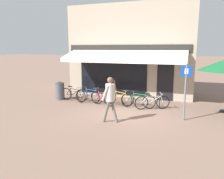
{
  "coord_description": "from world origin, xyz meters",
  "views": [
    {
      "loc": [
        2.62,
        -9.4,
        2.92
      ],
      "look_at": [
        -0.73,
        -0.1,
        1.05
      ],
      "focal_mm": 35.0,
      "sensor_mm": 36.0,
      "label": 1
    }
  ],
  "objects_px": {
    "bicycle_silver": "(152,102)",
    "pedestrian_adult": "(110,95)",
    "bicycle_red": "(102,98)",
    "parking_sign": "(186,86)",
    "bicycle_orange": "(119,98)",
    "bicycle_blue": "(89,96)",
    "litter_bin": "(60,90)",
    "bicycle_black": "(73,95)",
    "bicycle_green": "(138,100)"
  },
  "relations": [
    {
      "from": "parking_sign",
      "to": "bicycle_orange",
      "type": "bearing_deg",
      "value": 156.85
    },
    {
      "from": "bicycle_blue",
      "to": "parking_sign",
      "type": "bearing_deg",
      "value": -5.64
    },
    {
      "from": "bicycle_green",
      "to": "pedestrian_adult",
      "type": "xyz_separation_m",
      "value": [
        -0.53,
        -2.61,
        0.76
      ]
    },
    {
      "from": "bicycle_silver",
      "to": "litter_bin",
      "type": "relative_size",
      "value": 1.52
    },
    {
      "from": "pedestrian_adult",
      "to": "parking_sign",
      "type": "distance_m",
      "value": 3.06
    },
    {
      "from": "bicycle_green",
      "to": "pedestrian_adult",
      "type": "relative_size",
      "value": 0.98
    },
    {
      "from": "bicycle_silver",
      "to": "parking_sign",
      "type": "xyz_separation_m",
      "value": [
        1.5,
        -1.18,
        1.06
      ]
    },
    {
      "from": "bicycle_orange",
      "to": "bicycle_green",
      "type": "bearing_deg",
      "value": 17.41
    },
    {
      "from": "parking_sign",
      "to": "litter_bin",
      "type": "bearing_deg",
      "value": 167.83
    },
    {
      "from": "bicycle_silver",
      "to": "parking_sign",
      "type": "height_order",
      "value": "parking_sign"
    },
    {
      "from": "bicycle_orange",
      "to": "litter_bin",
      "type": "height_order",
      "value": "litter_bin"
    },
    {
      "from": "bicycle_silver",
      "to": "pedestrian_adult",
      "type": "relative_size",
      "value": 0.88
    },
    {
      "from": "bicycle_blue",
      "to": "bicycle_orange",
      "type": "distance_m",
      "value": 1.65
    },
    {
      "from": "pedestrian_adult",
      "to": "parking_sign",
      "type": "xyz_separation_m",
      "value": [
        2.77,
        1.26,
        0.29
      ]
    },
    {
      "from": "pedestrian_adult",
      "to": "litter_bin",
      "type": "bearing_deg",
      "value": 155.76
    },
    {
      "from": "bicycle_blue",
      "to": "litter_bin",
      "type": "relative_size",
      "value": 1.62
    },
    {
      "from": "pedestrian_adult",
      "to": "bicycle_black",
      "type": "bearing_deg",
      "value": 149.73
    },
    {
      "from": "bicycle_blue",
      "to": "bicycle_orange",
      "type": "bearing_deg",
      "value": 11.58
    },
    {
      "from": "bicycle_orange",
      "to": "litter_bin",
      "type": "distance_m",
      "value": 3.61
    },
    {
      "from": "bicycle_blue",
      "to": "pedestrian_adult",
      "type": "distance_m",
      "value": 3.47
    },
    {
      "from": "bicycle_silver",
      "to": "parking_sign",
      "type": "relative_size",
      "value": 0.7
    },
    {
      "from": "parking_sign",
      "to": "bicycle_black",
      "type": "bearing_deg",
      "value": 167.03
    },
    {
      "from": "bicycle_red",
      "to": "bicycle_silver",
      "type": "height_order",
      "value": "bicycle_silver"
    },
    {
      "from": "bicycle_orange",
      "to": "bicycle_silver",
      "type": "height_order",
      "value": "bicycle_orange"
    },
    {
      "from": "bicycle_blue",
      "to": "pedestrian_adult",
      "type": "xyz_separation_m",
      "value": [
        2.16,
        -2.61,
        0.74
      ]
    },
    {
      "from": "pedestrian_adult",
      "to": "bicycle_silver",
      "type": "bearing_deg",
      "value": 72.04
    },
    {
      "from": "bicycle_black",
      "to": "litter_bin",
      "type": "xyz_separation_m",
      "value": [
        -0.96,
        0.12,
        0.16
      ]
    },
    {
      "from": "bicycle_green",
      "to": "litter_bin",
      "type": "relative_size",
      "value": 1.7
    },
    {
      "from": "bicycle_silver",
      "to": "pedestrian_adult",
      "type": "xyz_separation_m",
      "value": [
        -1.27,
        -2.44,
        0.77
      ]
    },
    {
      "from": "bicycle_orange",
      "to": "litter_bin",
      "type": "relative_size",
      "value": 1.59
    },
    {
      "from": "pedestrian_adult",
      "to": "parking_sign",
      "type": "height_order",
      "value": "parking_sign"
    },
    {
      "from": "bicycle_silver",
      "to": "pedestrian_adult",
      "type": "bearing_deg",
      "value": -143.28
    },
    {
      "from": "bicycle_orange",
      "to": "parking_sign",
      "type": "bearing_deg",
      "value": -2.58
    },
    {
      "from": "pedestrian_adult",
      "to": "bicycle_orange",
      "type": "bearing_deg",
      "value": 110.39
    },
    {
      "from": "bicycle_red",
      "to": "bicycle_blue",
      "type": "bearing_deg",
      "value": -170.11
    },
    {
      "from": "bicycle_green",
      "to": "pedestrian_adult",
      "type": "distance_m",
      "value": 2.77
    },
    {
      "from": "bicycle_orange",
      "to": "bicycle_green",
      "type": "relative_size",
      "value": 0.93
    },
    {
      "from": "bicycle_red",
      "to": "bicycle_green",
      "type": "height_order",
      "value": "bicycle_green"
    },
    {
      "from": "bicycle_red",
      "to": "parking_sign",
      "type": "relative_size",
      "value": 0.67
    },
    {
      "from": "bicycle_silver",
      "to": "pedestrian_adult",
      "type": "distance_m",
      "value": 2.86
    },
    {
      "from": "bicycle_black",
      "to": "bicycle_orange",
      "type": "relative_size",
      "value": 1.04
    },
    {
      "from": "bicycle_blue",
      "to": "pedestrian_adult",
      "type": "bearing_deg",
      "value": -40.72
    },
    {
      "from": "bicycle_red",
      "to": "bicycle_green",
      "type": "xyz_separation_m",
      "value": [
        1.9,
        0.18,
        0.01
      ]
    },
    {
      "from": "bicycle_black",
      "to": "bicycle_red",
      "type": "distance_m",
      "value": 1.8
    },
    {
      "from": "bicycle_blue",
      "to": "bicycle_silver",
      "type": "height_order",
      "value": "bicycle_blue"
    },
    {
      "from": "parking_sign",
      "to": "bicycle_green",
      "type": "bearing_deg",
      "value": 148.96
    },
    {
      "from": "bicycle_silver",
      "to": "litter_bin",
      "type": "xyz_separation_m",
      "value": [
        -5.39,
        0.31,
        0.17
      ]
    },
    {
      "from": "bicycle_black",
      "to": "pedestrian_adult",
      "type": "bearing_deg",
      "value": -24.98
    },
    {
      "from": "bicycle_black",
      "to": "parking_sign",
      "type": "height_order",
      "value": "parking_sign"
    },
    {
      "from": "bicycle_orange",
      "to": "bicycle_green",
      "type": "distance_m",
      "value": 1.05
    }
  ]
}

